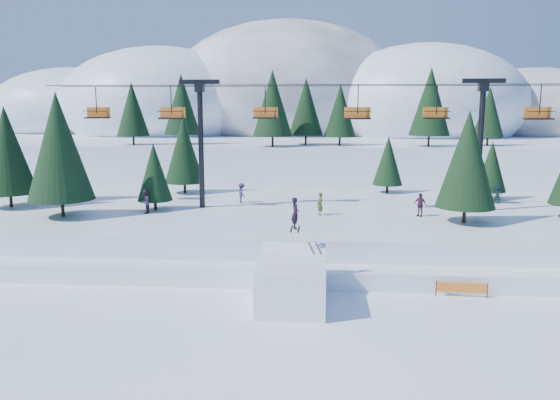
# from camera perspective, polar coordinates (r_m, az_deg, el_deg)

# --- Properties ---
(ground) EXTENTS (160.00, 160.00, 0.00)m
(ground) POSITION_cam_1_polar(r_m,az_deg,el_deg) (27.61, 2.57, -12.85)
(ground) COLOR white
(ground) RESTS_ON ground
(mid_shelf) EXTENTS (70.00, 22.00, 2.50)m
(mid_shelf) POSITION_cam_1_polar(r_m,az_deg,el_deg) (44.50, 3.33, -2.49)
(mid_shelf) COLOR white
(mid_shelf) RESTS_ON ground
(berm) EXTENTS (70.00, 6.00, 1.10)m
(berm) POSITION_cam_1_polar(r_m,az_deg,el_deg) (34.98, 3.00, -7.02)
(berm) COLOR white
(berm) RESTS_ON ground
(mountain_ridge) EXTENTS (119.00, 60.24, 26.46)m
(mountain_ridge) POSITION_cam_1_polar(r_m,az_deg,el_deg) (99.07, 1.02, 9.03)
(mountain_ridge) COLOR white
(mountain_ridge) RESTS_ON ground
(jump_kicker) EXTENTS (3.61, 4.93, 5.69)m
(jump_kicker) POSITION_cam_1_polar(r_m,az_deg,el_deg) (29.55, 1.24, -8.55)
(jump_kicker) COLOR white
(jump_kicker) RESTS_ON ground
(chairlift) EXTENTS (46.00, 3.21, 10.28)m
(chairlift) POSITION_cam_1_polar(r_m,az_deg,el_deg) (43.59, 5.17, 7.93)
(chairlift) COLOR black
(chairlift) RESTS_ON mid_shelf
(conifer_stand) EXTENTS (64.53, 17.63, 9.85)m
(conifer_stand) POSITION_cam_1_polar(r_m,az_deg,el_deg) (43.89, 5.35, 5.00)
(conifer_stand) COLOR black
(conifer_stand) RESTS_ON mid_shelf
(distant_skiers) EXTENTS (29.39, 7.62, 1.85)m
(distant_skiers) POSITION_cam_1_polar(r_m,az_deg,el_deg) (43.82, 1.86, 0.16)
(distant_skiers) COLOR #451F38
(distant_skiers) RESTS_ON mid_shelf
(banner_near) EXTENTS (2.86, 0.20, 0.90)m
(banner_near) POSITION_cam_1_polar(r_m,az_deg,el_deg) (32.73, 18.45, -8.71)
(banner_near) COLOR black
(banner_near) RESTS_ON ground
(banner_far) EXTENTS (2.85, 0.26, 0.90)m
(banner_far) POSITION_cam_1_polar(r_m,az_deg,el_deg) (33.81, 19.72, -8.20)
(banner_far) COLOR black
(banner_far) RESTS_ON ground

